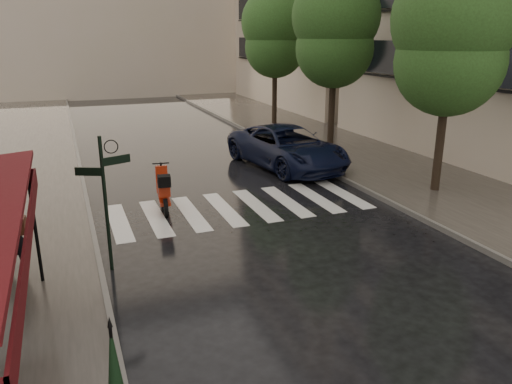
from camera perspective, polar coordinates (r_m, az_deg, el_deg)
ground at (r=9.54m, az=-6.80°, el=-15.12°), size 120.00×120.00×0.00m
sidewalk_far at (r=23.78m, az=10.02°, el=5.03°), size 5.50×60.00×0.12m
curb_near at (r=20.46m, az=-19.39°, el=2.28°), size 0.12×60.00×0.16m
curb_far at (r=22.48m, az=3.86°, el=4.57°), size 0.12×60.00×0.16m
crosswalk at (r=15.52m, az=-1.81°, el=-1.71°), size 7.85×3.20×0.01m
signpost at (r=11.33m, az=-16.87°, el=-0.14°), size 1.17×0.29×3.10m
tree_near at (r=17.20m, az=21.58°, el=17.06°), size 3.80×3.80×7.99m
tree_mid at (r=22.85m, az=9.09°, el=18.56°), size 3.80×3.80×8.34m
tree_far at (r=29.21m, az=2.22°, el=18.25°), size 3.80×3.80×8.16m
pedestrian_with_umbrella at (r=12.00m, az=-26.70°, el=-0.67°), size 1.11×1.13×2.47m
scooter at (r=15.37m, az=-10.52°, el=0.15°), size 0.63×1.97×1.30m
parked_car at (r=20.06m, az=3.56°, el=5.16°), size 3.60×6.24×1.64m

